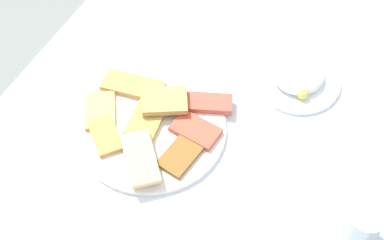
{
  "coord_description": "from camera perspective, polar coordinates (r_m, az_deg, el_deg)",
  "views": [
    {
      "loc": [
        0.65,
        0.27,
        1.76
      ],
      "look_at": [
        0.03,
        -0.05,
        0.76
      ],
      "focal_mm": 54.73,
      "sensor_mm": 36.0,
      "label": 1
    }
  ],
  "objects": [
    {
      "name": "drinking_glass",
      "position": [
        1.12,
        16.26,
        -9.87
      ],
      "size": [
        0.07,
        0.07,
        0.09
      ],
      "primitive_type": "cylinder",
      "color": "silver",
      "rests_on": "dining_table"
    },
    {
      "name": "dining_table",
      "position": [
        1.31,
        2.52,
        -2.62
      ],
      "size": [
        1.09,
        0.93,
        0.73
      ],
      "color": "white",
      "rests_on": "ground_plane"
    },
    {
      "name": "pide_platter",
      "position": [
        1.23,
        -3.91,
        -0.47
      ],
      "size": [
        0.32,
        0.33,
        0.04
      ],
      "color": "white",
      "rests_on": "dining_table"
    },
    {
      "name": "salad_plate_greens",
      "position": [
        1.32,
        10.34,
        4.13
      ],
      "size": [
        0.19,
        0.19,
        0.05
      ],
      "color": "white",
      "rests_on": "dining_table"
    }
  ]
}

